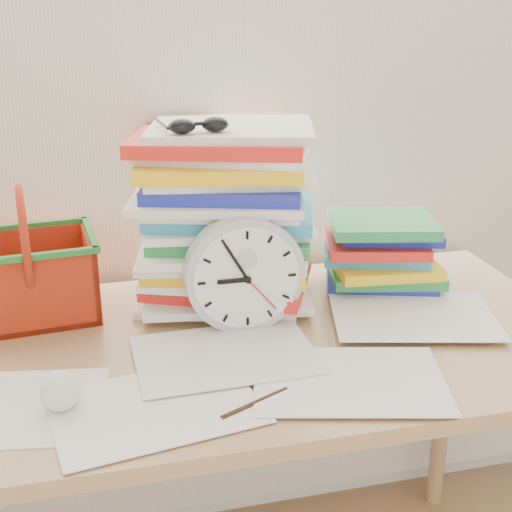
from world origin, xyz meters
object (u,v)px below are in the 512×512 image
object	(u,v)px
paper_stack	(225,216)
clock	(244,274)
basket	(26,254)
book_stack	(383,253)
desk	(234,374)

from	to	relation	value
paper_stack	clock	size ratio (longest dim) A/B	1.61
paper_stack	basket	world-z (taller)	paper_stack
clock	book_stack	size ratio (longest dim) A/B	0.86
desk	paper_stack	size ratio (longest dim) A/B	3.69
desk	clock	xyz separation A→B (m)	(0.03, 0.05, 0.19)
desk	paper_stack	world-z (taller)	paper_stack
desk	paper_stack	xyz separation A→B (m)	(0.03, 0.20, 0.26)
desk	clock	size ratio (longest dim) A/B	5.94
desk	clock	world-z (taller)	clock
basket	desk	bearing A→B (deg)	-34.57
book_stack	basket	size ratio (longest dim) A/B	1.01
paper_stack	book_stack	distance (m)	0.37
clock	basket	distance (m)	0.45
desk	clock	bearing A→B (deg)	54.36
desk	paper_stack	distance (m)	0.34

